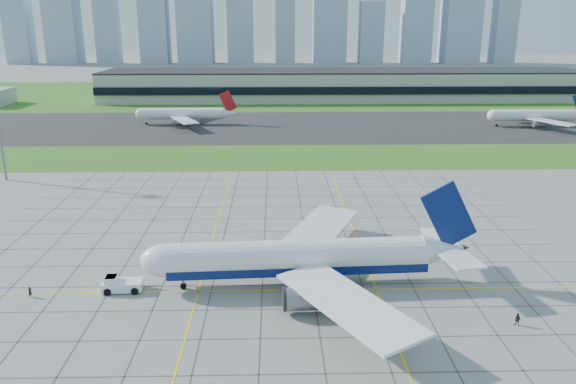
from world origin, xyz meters
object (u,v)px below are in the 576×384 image
object	(u,v)px
airliner	(300,258)
pushback_tug	(120,284)
crew_near	(30,292)
distant_jet_1	(184,114)
distant_jet_2	(535,115)
crew_far	(518,320)

from	to	relation	value
airliner	pushback_tug	world-z (taller)	airliner
crew_near	distant_jet_1	size ratio (longest dim) A/B	0.04
distant_jet_2	crew_near	bearing A→B (deg)	-134.60
distant_jet_1	crew_near	bearing A→B (deg)	-90.11
distant_jet_1	distant_jet_2	xyz separation A→B (m)	(143.29, -7.80, -0.00)
distant_jet_2	pushback_tug	bearing A→B (deg)	-132.16
crew_near	distant_jet_2	xyz separation A→B (m)	(143.58, 145.58, 3.64)
crew_near	distant_jet_2	bearing A→B (deg)	-10.37
crew_far	distant_jet_1	world-z (taller)	distant_jet_1
pushback_tug	distant_jet_2	bearing A→B (deg)	44.69
pushback_tug	crew_near	xyz separation A→B (m)	(-13.34, -1.73, -0.28)
crew_far	distant_jet_2	world-z (taller)	distant_jet_2
distant_jet_1	distant_jet_2	size ratio (longest dim) A/B	1.00
crew_near	distant_jet_1	distance (m)	153.43
pushback_tug	distant_jet_1	size ratio (longest dim) A/B	0.22
airliner	crew_far	distance (m)	32.72
crew_far	distant_jet_2	xyz separation A→B (m)	(72.42, 155.87, 3.56)
airliner	pushback_tug	size ratio (longest dim) A/B	5.90
crew_near	airliner	bearing A→B (deg)	-51.33
pushback_tug	crew_far	xyz separation A→B (m)	(57.82, -12.02, -0.20)
airliner	distant_jet_1	bearing A→B (deg)	102.22
airliner	crew_far	world-z (taller)	airliner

